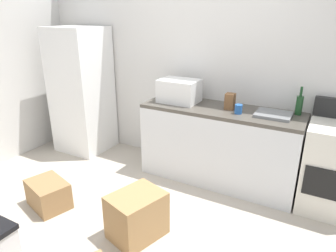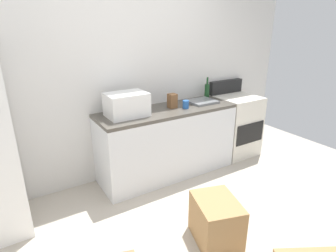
# 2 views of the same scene
# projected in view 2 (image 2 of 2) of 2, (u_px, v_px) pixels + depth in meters

# --- Properties ---
(ground_plane) EXTENTS (6.00, 6.00, 0.00)m
(ground_plane) POSITION_uv_depth(u_px,v_px,m) (206.00, 233.00, 2.68)
(ground_plane) COLOR #B2A899
(wall_back) EXTENTS (5.00, 0.10, 2.60)m
(wall_back) POSITION_uv_depth(u_px,v_px,m) (132.00, 75.00, 3.47)
(wall_back) COLOR silver
(wall_back) RESTS_ON ground_plane
(kitchen_counter) EXTENTS (1.80, 0.60, 0.90)m
(kitchen_counter) POSITION_uv_depth(u_px,v_px,m) (167.00, 142.00, 3.63)
(kitchen_counter) COLOR silver
(kitchen_counter) RESTS_ON ground_plane
(stove_oven) EXTENTS (0.60, 0.61, 1.10)m
(stove_oven) POSITION_uv_depth(u_px,v_px,m) (235.00, 124.00, 4.23)
(stove_oven) COLOR silver
(stove_oven) RESTS_ON ground_plane
(microwave) EXTENTS (0.46, 0.34, 0.27)m
(microwave) POSITION_uv_depth(u_px,v_px,m) (127.00, 105.00, 3.17)
(microwave) COLOR white
(microwave) RESTS_ON kitchen_counter
(sink_basin) EXTENTS (0.36, 0.32, 0.03)m
(sink_basin) POSITION_uv_depth(u_px,v_px,m) (202.00, 101.00, 3.76)
(sink_basin) COLOR slate
(sink_basin) RESTS_ON kitchen_counter
(wine_bottle) EXTENTS (0.07, 0.07, 0.30)m
(wine_bottle) POSITION_uv_depth(u_px,v_px,m) (207.00, 90.00, 3.97)
(wine_bottle) COLOR #193F1E
(wine_bottle) RESTS_ON kitchen_counter
(coffee_mug) EXTENTS (0.08, 0.08, 0.10)m
(coffee_mug) POSITION_uv_depth(u_px,v_px,m) (186.00, 104.00, 3.50)
(coffee_mug) COLOR #2659A5
(coffee_mug) RESTS_ON kitchen_counter
(knife_block) EXTENTS (0.10, 0.10, 0.18)m
(knife_block) POSITION_uv_depth(u_px,v_px,m) (172.00, 101.00, 3.50)
(knife_block) COLOR brown
(knife_block) RESTS_ON kitchen_counter
(cardboard_box_medium) EXTENTS (0.49, 0.56, 0.42)m
(cardboard_box_medium) POSITION_uv_depth(u_px,v_px,m) (216.00, 221.00, 2.53)
(cardboard_box_medium) COLOR #A37A4C
(cardboard_box_medium) RESTS_ON ground_plane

